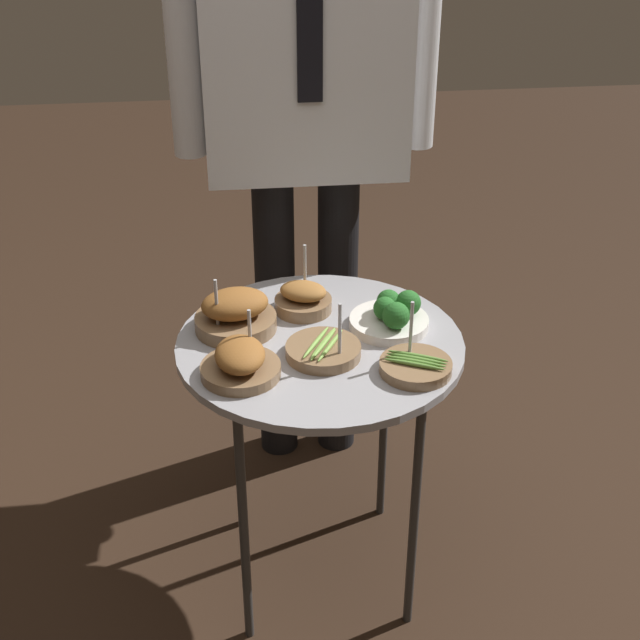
{
  "coord_description": "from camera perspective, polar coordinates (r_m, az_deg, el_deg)",
  "views": [
    {
      "loc": [
        -0.18,
        -1.55,
        1.6
      ],
      "look_at": [
        0.0,
        0.0,
        0.7
      ],
      "focal_mm": 50.0,
      "sensor_mm": 36.0,
      "label": 1
    }
  ],
  "objects": [
    {
      "name": "serving_cart",
      "position": [
        1.86,
        -0.0,
        -2.74
      ],
      "size": [
        0.59,
        0.59,
        0.65
      ],
      "color": "#939399",
      "rests_on": "ground_plane"
    },
    {
      "name": "bowl_roast_back_right",
      "position": [
        1.93,
        -1.08,
        1.36
      ],
      "size": [
        0.12,
        0.12,
        0.14
      ],
      "color": "brown",
      "rests_on": "serving_cart"
    },
    {
      "name": "bowl_asparagus_near_rim",
      "position": [
        1.74,
        6.13,
        -2.94
      ],
      "size": [
        0.14,
        0.14,
        0.13
      ],
      "color": "brown",
      "rests_on": "serving_cart"
    },
    {
      "name": "bowl_broccoli_far_rim",
      "position": [
        1.87,
        4.64,
        0.31
      ],
      "size": [
        0.17,
        0.17,
        0.08
      ],
      "color": "silver",
      "rests_on": "serving_cart"
    },
    {
      "name": "bowl_asparagus_mid_left",
      "position": [
        1.78,
        0.22,
        -1.93
      ],
      "size": [
        0.15,
        0.15,
        0.13
      ],
      "color": "brown",
      "rests_on": "serving_cart"
    },
    {
      "name": "waiter_figure",
      "position": [
        2.12,
        -0.99,
        15.54
      ],
      "size": [
        0.62,
        0.23,
        1.68
      ],
      "color": "black",
      "rests_on": "ground_plane"
    },
    {
      "name": "ground_plane",
      "position": [
        2.24,
        -0.0,
        -15.58
      ],
      "size": [
        8.0,
        8.0,
        0.0
      ],
      "primitive_type": "plane",
      "color": "black"
    },
    {
      "name": "bowl_roast_front_center",
      "position": [
        1.86,
        -5.44,
        0.42
      ],
      "size": [
        0.17,
        0.17,
        0.13
      ],
      "color": "brown",
      "rests_on": "serving_cart"
    },
    {
      "name": "bowl_roast_mid_right",
      "position": [
        1.72,
        -5.12,
        -2.69
      ],
      "size": [
        0.16,
        0.16,
        0.12
      ],
      "color": "brown",
      "rests_on": "serving_cart"
    }
  ]
}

